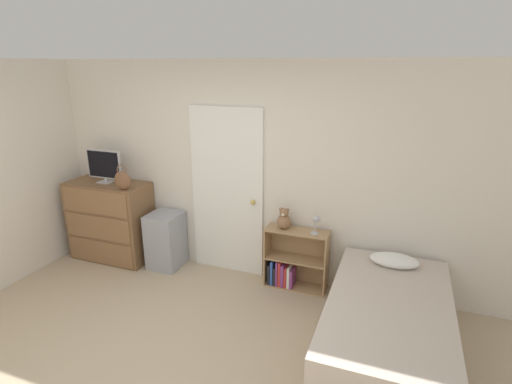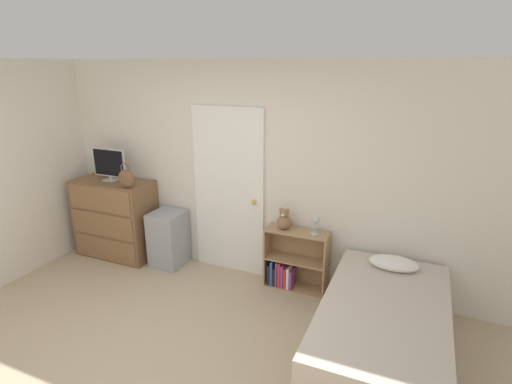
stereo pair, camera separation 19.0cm
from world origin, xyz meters
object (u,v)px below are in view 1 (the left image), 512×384
Objects in this scene: storage_bin at (166,240)px; teddy_bear at (284,220)px; bookshelf at (291,264)px; tv at (104,166)px; desk_lamp at (316,221)px; dresser at (111,221)px; handbag at (123,180)px; bed at (387,328)px.

teddy_bear is at bearing 3.03° from storage_bin.
teddy_bear is (-0.09, -0.01, 0.54)m from bookshelf.
tv is 2.26× the size of desk_lamp.
desk_lamp is at bearing 1.89° from dresser.
bookshelf is (2.03, 0.30, -0.89)m from handbag.
desk_lamp is at bearing 1.38° from storage_bin.
dresser is 3.62m from bed.
tv is 3.77m from bed.
bed is (1.12, -0.84, 0.00)m from bookshelf.
bookshelf reaches higher than bed.
handbag is at bearing -173.74° from desk_lamp.
tv reaches higher than bookshelf.
tv is 1.60× the size of handbag.
desk_lamp is (2.31, 0.25, -0.30)m from handbag.
bookshelf is 0.65m from desk_lamp.
bed is (0.84, -0.80, -0.59)m from desk_lamp.
teddy_bear is at bearing 2.58° from tv.
storage_bin is at bearing -176.97° from teddy_bear.
teddy_bear reaches higher than storage_bin.
bed is at bearing -11.31° from dresser.
handbag reaches higher than desk_lamp.
desk_lamp is at bearing 136.34° from bed.
handbag is 3.31m from bed.
handbag is (0.42, -0.18, -0.10)m from tv.
dresser is 2.73m from desk_lamp.
tv reaches higher than storage_bin.
dresser is at bearing -176.94° from teddy_bear.
bookshelf is 2.89× the size of teddy_bear.
tv reaches higher than dresser.
bed is (1.21, -0.83, -0.54)m from teddy_bear.
dresser reaches higher than desk_lamp.
desk_lamp is (1.90, 0.05, 0.51)m from storage_bin.
tv is 2.02× the size of teddy_bear.
teddy_bear is 0.13× the size of bed.
handbag reaches higher than storage_bin.
bookshelf is at bearing 171.41° from desk_lamp.
handbag is 1.26× the size of teddy_bear.
teddy_bear is 0.38m from desk_lamp.
bookshelf is at bearing 4.45° from teddy_bear.
desk_lamp is at bearing 6.26° from handbag.
dresser reaches higher than bookshelf.
handbag is 0.44× the size of bookshelf.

